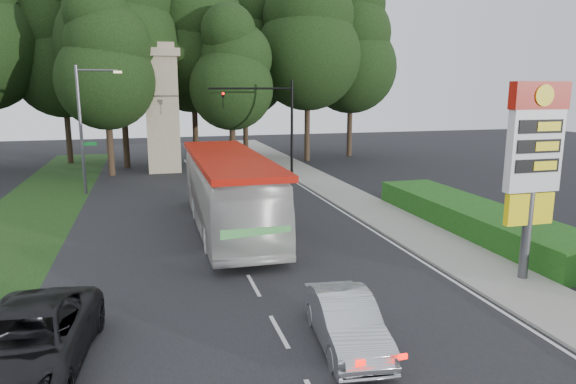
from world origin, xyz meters
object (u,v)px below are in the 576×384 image
object	(u,v)px
streetlight_signs	(84,124)
traffic_signal_mast	(274,116)
transit_bus	(228,193)
sedan_silver	(346,321)
gas_station_pylon	(534,155)
monument	(162,108)
suv_charcoal	(27,343)

from	to	relation	value
streetlight_signs	traffic_signal_mast	bearing A→B (deg)	8.92
streetlight_signs	transit_bus	world-z (taller)	streetlight_signs
sedan_silver	streetlight_signs	bearing A→B (deg)	116.50
traffic_signal_mast	streetlight_signs	world-z (taller)	streetlight_signs
gas_station_pylon	monument	world-z (taller)	monument
gas_station_pylon	transit_bus	distance (m)	13.14
sedan_silver	suv_charcoal	size ratio (longest dim) A/B	0.73
transit_bus	suv_charcoal	size ratio (longest dim) A/B	2.26
gas_station_pylon	monument	xyz separation A→B (m)	(-11.20, 28.01, 0.66)
traffic_signal_mast	suv_charcoal	distance (m)	27.04
monument	suv_charcoal	world-z (taller)	monument
monument	suv_charcoal	bearing A→B (deg)	-97.97
monument	transit_bus	bearing A→B (deg)	-82.96
gas_station_pylon	streetlight_signs	xyz separation A→B (m)	(-16.19, 20.01, -0.01)
monument	sedan_silver	size ratio (longest dim) A/B	2.41
gas_station_pylon	sedan_silver	xyz separation A→B (m)	(-7.70, -2.68, -3.76)
suv_charcoal	sedan_silver	bearing A→B (deg)	0.47
sedan_silver	transit_bus	bearing A→B (deg)	101.66
sedan_silver	gas_station_pylon	bearing A→B (deg)	25.20
traffic_signal_mast	suv_charcoal	bearing A→B (deg)	-116.36
transit_bus	gas_station_pylon	bearing A→B (deg)	-45.72
sedan_silver	suv_charcoal	xyz separation A→B (m)	(-7.70, 0.71, 0.11)
monument	sedan_silver	xyz separation A→B (m)	(3.50, -30.69, -4.42)
suv_charcoal	transit_bus	bearing A→B (deg)	65.73
monument	suv_charcoal	distance (m)	30.58
transit_bus	sedan_silver	size ratio (longest dim) A/B	3.09
streetlight_signs	sedan_silver	distance (m)	24.52
streetlight_signs	monument	world-z (taller)	monument
transit_bus	monument	bearing A→B (deg)	97.62
streetlight_signs	sedan_silver	size ratio (longest dim) A/B	1.92
streetlight_signs	suv_charcoal	world-z (taller)	streetlight_signs
suv_charcoal	monument	bearing A→B (deg)	87.74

